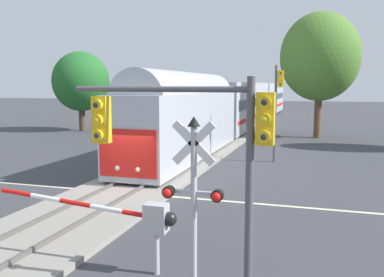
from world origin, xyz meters
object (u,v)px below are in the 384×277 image
(traffic_signal_far_side, at_px, (278,98))
(crossing_signal_mast, at_px, (193,188))
(commuter_train, at_px, (243,103))
(traffic_signal_near_right, at_px, (195,138))
(elm_centre_background, at_px, (320,57))
(pine_left_background, at_px, (81,82))
(crossing_gate_near, at_px, (138,217))

(traffic_signal_far_side, bearing_deg, crossing_signal_mast, -90.28)
(commuter_train, xyz_separation_m, traffic_signal_near_right, (5.68, -37.00, 0.89))
(traffic_signal_near_right, xyz_separation_m, elm_centre_background, (2.13, 30.84, 3.48))
(pine_left_background, relative_size, elm_centre_background, 0.73)
(traffic_signal_near_right, relative_size, elm_centre_background, 0.44)
(crossing_gate_near, bearing_deg, traffic_signal_near_right, -34.95)
(crossing_signal_mast, distance_m, pine_left_background, 35.75)
(pine_left_background, bearing_deg, crossing_gate_near, -56.00)
(crossing_gate_near, bearing_deg, commuter_train, 96.10)
(crossing_gate_near, distance_m, elm_centre_background, 30.33)
(traffic_signal_far_side, bearing_deg, elm_centre_background, 80.29)
(commuter_train, bearing_deg, elm_centre_background, -38.27)
(crossing_gate_near, relative_size, elm_centre_background, 0.47)
(crossing_signal_mast, relative_size, pine_left_background, 0.50)
(crossing_gate_near, relative_size, crossing_signal_mast, 1.27)
(elm_centre_background, bearing_deg, traffic_signal_near_right, -93.95)
(crossing_signal_mast, distance_m, traffic_signal_far_side, 17.16)
(commuter_train, bearing_deg, crossing_signal_mast, -81.45)
(traffic_signal_near_right, bearing_deg, elm_centre_background, 86.05)
(crossing_gate_near, height_order, crossing_signal_mast, crossing_signal_mast)
(traffic_signal_near_right, relative_size, pine_left_background, 0.60)
(crossing_signal_mast, bearing_deg, crossing_gate_near, 155.99)
(crossing_signal_mast, xyz_separation_m, pine_left_background, (-20.73, 29.02, 2.56))
(crossing_gate_near, relative_size, pine_left_background, 0.64)
(crossing_gate_near, relative_size, traffic_signal_near_right, 1.05)
(traffic_signal_far_side, height_order, elm_centre_background, elm_centre_background)
(pine_left_background, distance_m, elm_centre_background, 23.20)
(commuter_train, distance_m, traffic_signal_far_side, 20.15)
(traffic_signal_far_side, distance_m, pine_left_background, 24.01)
(traffic_signal_near_right, distance_m, traffic_signal_far_side, 17.67)
(commuter_train, distance_m, pine_left_background, 17.12)
(crossing_signal_mast, xyz_separation_m, traffic_signal_far_side, (0.08, 17.10, 1.46))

